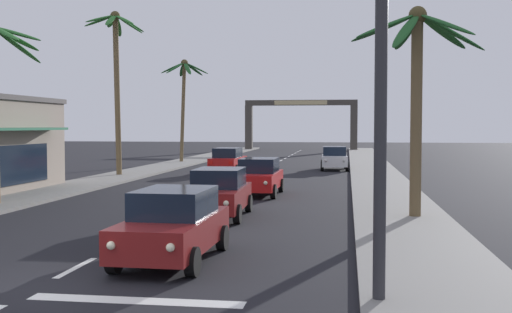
# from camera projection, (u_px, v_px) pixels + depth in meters

# --- Properties ---
(ground_plane) EXTENTS (220.00, 220.00, 0.00)m
(ground_plane) POSITION_uv_depth(u_px,v_px,m) (38.00, 288.00, 12.14)
(ground_plane) COLOR black
(sidewalk_right) EXTENTS (3.20, 110.00, 0.14)m
(sidewalk_right) POSITION_uv_depth(u_px,v_px,m) (384.00, 188.00, 30.77)
(sidewalk_right) COLOR gray
(sidewalk_right) RESTS_ON ground
(sidewalk_left) EXTENTS (3.20, 110.00, 0.14)m
(sidewalk_left) POSITION_uv_depth(u_px,v_px,m) (85.00, 184.00, 33.03)
(sidewalk_left) COLOR gray
(sidewalk_left) RESTS_ON ground
(lane_markings) EXTENTS (4.28, 88.83, 0.01)m
(lane_markings) POSITION_uv_depth(u_px,v_px,m) (239.00, 187.00, 32.23)
(lane_markings) COLOR silver
(lane_markings) RESTS_ON ground
(traffic_signal_mast) EXTENTS (10.97, 0.41, 7.43)m
(traffic_signal_mast) POSITION_uv_depth(u_px,v_px,m) (190.00, 2.00, 11.09)
(traffic_signal_mast) COLOR #2D2D33
(traffic_signal_mast) RESTS_ON ground
(sedan_lead_at_stop_bar) EXTENTS (2.02, 4.48, 1.68)m
(sedan_lead_at_stop_bar) POSITION_uv_depth(u_px,v_px,m) (173.00, 224.00, 14.53)
(sedan_lead_at_stop_bar) COLOR maroon
(sedan_lead_at_stop_bar) RESTS_ON ground
(sedan_third_in_queue) EXTENTS (2.05, 4.49, 1.68)m
(sedan_third_in_queue) POSITION_uv_depth(u_px,v_px,m) (219.00, 192.00, 21.53)
(sedan_third_in_queue) COLOR maroon
(sedan_third_in_queue) RESTS_ON ground
(sedan_fifth_in_queue) EXTENTS (1.98, 4.47, 1.68)m
(sedan_fifth_in_queue) POSITION_uv_depth(u_px,v_px,m) (259.00, 176.00, 28.42)
(sedan_fifth_in_queue) COLOR red
(sedan_fifth_in_queue) RESTS_ON ground
(sedan_oncoming_far) EXTENTS (2.08, 4.50, 1.68)m
(sedan_oncoming_far) POSITION_uv_depth(u_px,v_px,m) (228.00, 160.00, 42.04)
(sedan_oncoming_far) COLOR red
(sedan_oncoming_far) RESTS_ON ground
(sedan_parked_nearest_kerb) EXTENTS (2.07, 4.50, 1.68)m
(sedan_parked_nearest_kerb) POSITION_uv_depth(u_px,v_px,m) (334.00, 158.00, 44.73)
(sedan_parked_nearest_kerb) COLOR silver
(sedan_parked_nearest_kerb) RESTS_ON ground
(palm_left_third) EXTENTS (3.61, 3.57, 10.23)m
(palm_left_third) POSITION_uv_depth(u_px,v_px,m) (116.00, 59.00, 38.36)
(palm_left_third) COLOR brown
(palm_left_third) RESTS_ON ground
(palm_left_farthest) EXTENTS (4.10, 3.67, 8.79)m
(palm_left_farthest) POSITION_uv_depth(u_px,v_px,m) (184.00, 87.00, 52.67)
(palm_left_farthest) COLOR brown
(palm_left_farthest) RESTS_ON ground
(palm_right_second) EXTENTS (4.44, 4.31, 7.12)m
(palm_right_second) POSITION_uv_depth(u_px,v_px,m) (417.00, 69.00, 20.62)
(palm_right_second) COLOR brown
(palm_right_second) RESTS_ON ground
(town_gateway_arch) EXTENTS (14.52, 0.90, 6.52)m
(town_gateway_arch) POSITION_uv_depth(u_px,v_px,m) (301.00, 118.00, 80.46)
(town_gateway_arch) COLOR #423D38
(town_gateway_arch) RESTS_ON ground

